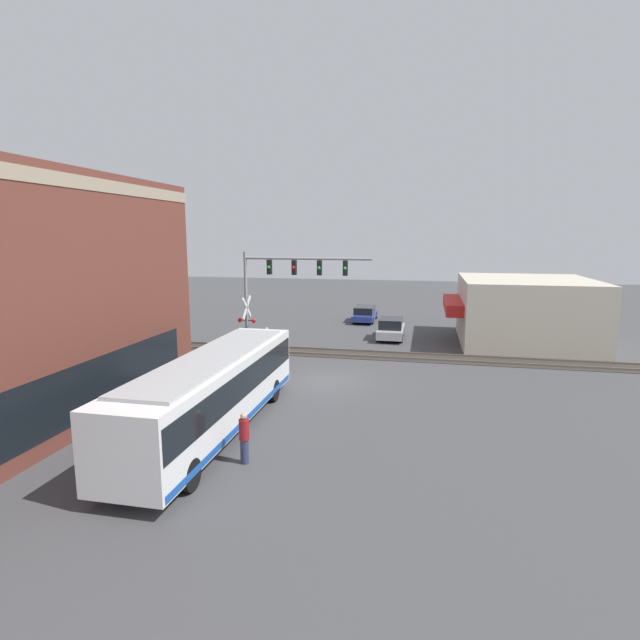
% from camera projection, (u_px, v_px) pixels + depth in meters
% --- Properties ---
extents(ground_plane, '(120.00, 120.00, 0.00)m').
position_uv_depth(ground_plane, '(326.00, 380.00, 26.21)').
color(ground_plane, '#424244').
extents(shop_building, '(9.76, 9.75, 4.56)m').
position_uv_depth(shop_building, '(524.00, 311.00, 34.67)').
color(shop_building, beige).
rests_on(shop_building, ground).
extents(city_bus, '(12.33, 2.59, 3.04)m').
position_uv_depth(city_bus, '(213.00, 390.00, 19.01)').
color(city_bus, white).
rests_on(city_bus, ground).
extents(traffic_signal_gantry, '(0.42, 8.05, 6.50)m').
position_uv_depth(traffic_signal_gantry, '(286.00, 277.00, 30.83)').
color(traffic_signal_gantry, gray).
rests_on(traffic_signal_gantry, ground).
extents(crossing_signal, '(1.41, 1.18, 3.81)m').
position_uv_depth(crossing_signal, '(247.00, 320.00, 30.91)').
color(crossing_signal, gray).
rests_on(crossing_signal, ground).
extents(rail_track_near, '(2.60, 60.00, 0.15)m').
position_uv_depth(rail_track_near, '(344.00, 353.00, 31.99)').
color(rail_track_near, '#332D28').
rests_on(rail_track_near, ground).
extents(parked_car_silver, '(4.23, 1.82, 1.54)m').
position_uv_depth(parked_car_silver, '(391.00, 329.00, 36.50)').
color(parked_car_silver, '#B7B7BC').
rests_on(parked_car_silver, ground).
extents(parked_car_blue, '(4.90, 1.82, 1.35)m').
position_uv_depth(parked_car_blue, '(365.00, 314.00, 44.05)').
color(parked_car_blue, navy).
rests_on(parked_car_blue, ground).
extents(pedestrian_near_bus, '(0.34, 0.34, 1.75)m').
position_uv_depth(pedestrian_near_bus, '(244.00, 438.00, 16.50)').
color(pedestrian_near_bus, '#2D3351').
rests_on(pedestrian_near_bus, ground).
extents(pedestrian_at_crossing, '(0.34, 0.34, 1.84)m').
position_uv_depth(pedestrian_at_crossing, '(267.00, 341.00, 31.21)').
color(pedestrian_at_crossing, '#2D3351').
rests_on(pedestrian_at_crossing, ground).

